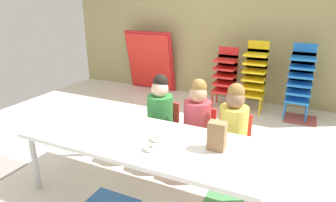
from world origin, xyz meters
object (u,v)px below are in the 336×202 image
object	(u,v)px
seated_child_near_camera	(161,110)
kid_chair_red_stack	(226,74)
paper_bag_brown	(217,136)
seated_child_middle_seat	(198,116)
paper_plate_near_edge	(150,150)
seated_child_far_right	(234,123)
donut_powdered_loose	(157,138)
donut_powdered_on_plate	(150,148)
kid_chair_blue_stack	(301,78)
craft_table	(143,142)
folded_activity_table	(150,61)
kid_chair_yellow_stack	(255,73)
paper_plate_center_table	(70,127)

from	to	relation	value
seated_child_near_camera	kid_chair_red_stack	distance (m)	1.89
paper_bag_brown	seated_child_middle_seat	bearing A→B (deg)	122.15
seated_child_near_camera	paper_plate_near_edge	distance (m)	0.84
seated_child_near_camera	seated_child_far_right	distance (m)	0.74
paper_bag_brown	paper_plate_near_edge	bearing A→B (deg)	-152.37
seated_child_far_right	donut_powdered_loose	xyz separation A→B (m)	(-0.47, -0.61, 0.02)
paper_plate_near_edge	seated_child_far_right	bearing A→B (deg)	60.57
paper_bag_brown	donut_powdered_on_plate	bearing A→B (deg)	-152.37
kid_chair_blue_stack	donut_powdered_on_plate	bearing A→B (deg)	-109.21
seated_child_far_right	seated_child_near_camera	bearing A→B (deg)	180.00
craft_table	donut_powdered_on_plate	size ratio (longest dim) A/B	17.49
folded_activity_table	paper_plate_near_edge	distance (m)	3.33
seated_child_middle_seat	seated_child_far_right	world-z (taller)	same
kid_chair_yellow_stack	kid_chair_red_stack	bearing A→B (deg)	-179.97
kid_chair_blue_stack	paper_plate_near_edge	xyz separation A→B (m)	(-0.93, -2.66, -0.02)
seated_child_near_camera	donut_powdered_on_plate	world-z (taller)	seated_child_near_camera
seated_child_middle_seat	seated_child_far_right	distance (m)	0.35
craft_table	folded_activity_table	bearing A→B (deg)	117.52
craft_table	kid_chair_yellow_stack	distance (m)	2.54
seated_child_near_camera	seated_child_far_right	world-z (taller)	same
seated_child_middle_seat	kid_chair_blue_stack	bearing A→B (deg)	66.08
kid_chair_red_stack	paper_plate_near_edge	distance (m)	2.66
folded_activity_table	paper_plate_center_table	world-z (taller)	folded_activity_table
craft_table	donut_powdered_on_plate	xyz separation A→B (m)	(0.15, -0.17, 0.07)
seated_child_near_camera	donut_powdered_loose	size ratio (longest dim) A/B	7.80
paper_plate_near_edge	donut_powdered_loose	world-z (taller)	donut_powdered_loose
seated_child_near_camera	kid_chair_yellow_stack	size ratio (longest dim) A/B	0.88
craft_table	paper_plate_center_table	distance (m)	0.67
paper_plate_center_table	donut_powdered_on_plate	distance (m)	0.82
kid_chair_red_stack	paper_plate_center_table	world-z (taller)	kid_chair_red_stack
folded_activity_table	paper_plate_near_edge	xyz separation A→B (m)	(1.59, -2.92, 0.02)
donut_powdered_loose	seated_child_middle_seat	bearing A→B (deg)	78.27
seated_child_middle_seat	paper_plate_near_edge	bearing A→B (deg)	-96.80
paper_plate_center_table	paper_bag_brown	bearing A→B (deg)	7.98
seated_child_far_right	paper_plate_near_edge	xyz separation A→B (m)	(-0.44, -0.78, 0.00)
paper_bag_brown	paper_plate_center_table	world-z (taller)	paper_bag_brown
seated_child_near_camera	paper_bag_brown	world-z (taller)	seated_child_near_camera
folded_activity_table	kid_chair_yellow_stack	bearing A→B (deg)	-7.98
paper_bag_brown	paper_plate_center_table	size ratio (longest dim) A/B	1.22
kid_chair_yellow_stack	paper_bag_brown	world-z (taller)	kid_chair_yellow_stack
paper_bag_brown	donut_powdered_loose	xyz separation A→B (m)	(-0.47, -0.06, -0.09)
craft_table	kid_chair_blue_stack	xyz separation A→B (m)	(1.08, 2.49, 0.06)
paper_plate_near_edge	kid_chair_blue_stack	bearing A→B (deg)	70.79
craft_table	kid_chair_red_stack	size ratio (longest dim) A/B	2.16
kid_chair_yellow_stack	donut_powdered_on_plate	world-z (taller)	kid_chair_yellow_stack
paper_plate_center_table	kid_chair_blue_stack	bearing A→B (deg)	56.18
seated_child_middle_seat	paper_plate_center_table	xyz separation A→B (m)	(-0.91, -0.73, 0.00)
donut_powdered_on_plate	seated_child_far_right	bearing A→B (deg)	60.57
craft_table	kid_chair_blue_stack	bearing A→B (deg)	66.56
seated_child_far_right	seated_child_middle_seat	bearing A→B (deg)	180.00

